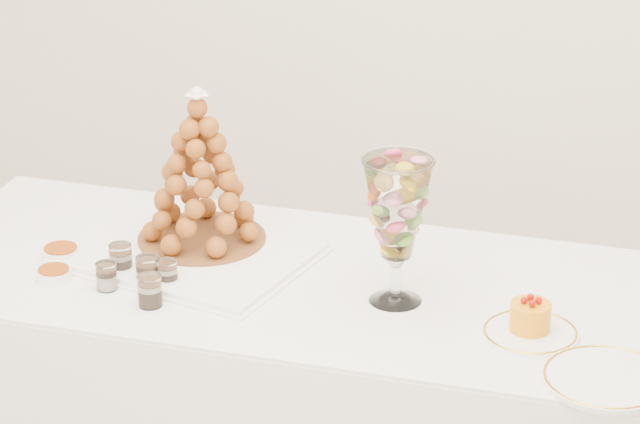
% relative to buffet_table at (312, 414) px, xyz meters
% --- Properties ---
extents(buffet_table, '(1.90, 0.81, 0.71)m').
position_rel_buffet_table_xyz_m(buffet_table, '(0.00, 0.00, 0.00)').
color(buffet_table, white).
rests_on(buffet_table, ground).
extents(lace_tray, '(0.61, 0.50, 0.02)m').
position_rel_buffet_table_xyz_m(lace_tray, '(-0.32, 0.02, 0.37)').
color(lace_tray, white).
rests_on(lace_tray, buffet_table).
extents(macaron_vase, '(0.15, 0.15, 0.34)m').
position_rel_buffet_table_xyz_m(macaron_vase, '(0.21, -0.04, 0.58)').
color(macaron_vase, white).
rests_on(macaron_vase, buffet_table).
extents(cake_plate, '(0.21, 0.21, 0.01)m').
position_rel_buffet_table_xyz_m(cake_plate, '(0.53, -0.11, 0.36)').
color(cake_plate, white).
rests_on(cake_plate, buffet_table).
extents(spare_plate, '(0.27, 0.27, 0.01)m').
position_rel_buffet_table_xyz_m(spare_plate, '(0.71, -0.25, 0.36)').
color(spare_plate, white).
rests_on(spare_plate, buffet_table).
extents(verrine_a, '(0.06, 0.06, 0.07)m').
position_rel_buffet_table_xyz_m(verrine_a, '(-0.43, -0.10, 0.39)').
color(verrine_a, white).
rests_on(verrine_a, buffet_table).
extents(verrine_b, '(0.06, 0.06, 0.07)m').
position_rel_buffet_table_xyz_m(verrine_b, '(-0.35, -0.14, 0.39)').
color(verrine_b, white).
rests_on(verrine_b, buffet_table).
extents(verrine_c, '(0.06, 0.06, 0.06)m').
position_rel_buffet_table_xyz_m(verrine_c, '(-0.30, -0.13, 0.39)').
color(verrine_c, white).
rests_on(verrine_c, buffet_table).
extents(verrine_d, '(0.06, 0.06, 0.06)m').
position_rel_buffet_table_xyz_m(verrine_d, '(-0.43, -0.19, 0.39)').
color(verrine_d, white).
rests_on(verrine_d, buffet_table).
extents(verrine_e, '(0.07, 0.07, 0.07)m').
position_rel_buffet_table_xyz_m(verrine_e, '(-0.30, -0.23, 0.39)').
color(verrine_e, white).
rests_on(verrine_e, buffet_table).
extents(ramekin_back, '(0.09, 0.09, 0.03)m').
position_rel_buffet_table_xyz_m(ramekin_back, '(-0.60, -0.08, 0.37)').
color(ramekin_back, white).
rests_on(ramekin_back, buffet_table).
extents(ramekin_front, '(0.08, 0.08, 0.02)m').
position_rel_buffet_table_xyz_m(ramekin_front, '(-0.56, -0.18, 0.37)').
color(ramekin_front, white).
rests_on(ramekin_front, buffet_table).
extents(croquembouche, '(0.31, 0.31, 0.38)m').
position_rel_buffet_table_xyz_m(croquembouche, '(-0.31, 0.09, 0.56)').
color(croquembouche, brown).
rests_on(croquembouche, lace_tray).
extents(mousse_cake, '(0.09, 0.09, 0.08)m').
position_rel_buffet_table_xyz_m(mousse_cake, '(0.52, -0.10, 0.40)').
color(mousse_cake, orange).
rests_on(mousse_cake, cake_plate).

